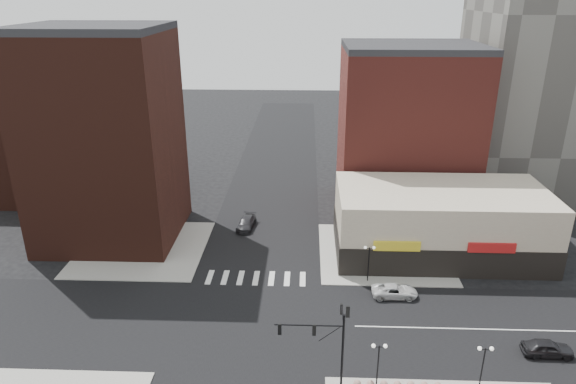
{
  "coord_description": "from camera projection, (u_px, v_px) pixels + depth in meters",
  "views": [
    {
      "loc": [
        5.25,
        -40.2,
        29.46
      ],
      "look_at": [
        3.48,
        6.2,
        11.0
      ],
      "focal_mm": 32.0,
      "sensor_mm": 36.0,
      "label": 1
    }
  ],
  "objects": [
    {
      "name": "building_nw",
      "position": [
        105.0,
        140.0,
        61.64
      ],
      "size": [
        16.0,
        15.0,
        25.0
      ],
      "primitive_type": "cube",
      "color": "#381912",
      "rests_on": "ground"
    },
    {
      "name": "street_lamp_ne",
      "position": [
        369.0,
        255.0,
        54.18
      ],
      "size": [
        1.22,
        0.32,
        4.16
      ],
      "color": "black",
      "rests_on": "sidewalk_ne"
    },
    {
      "name": "traffic_signal",
      "position": [
        330.0,
        334.0,
        39.04
      ],
      "size": [
        5.59,
        3.09,
        7.77
      ],
      "color": "black",
      "rests_on": "ground"
    },
    {
      "name": "road_ns",
      "position": [
        249.0,
        324.0,
        48.39
      ],
      "size": [
        14.0,
        200.0,
        0.02
      ],
      "primitive_type": "cube",
      "color": "black",
      "rests_on": "ground"
    },
    {
      "name": "ground",
      "position": [
        249.0,
        324.0,
        48.4
      ],
      "size": [
        240.0,
        240.0,
        0.0
      ],
      "primitive_type": "plane",
      "color": "black",
      "rests_on": "ground"
    },
    {
      "name": "building_nw_low",
      "position": [
        65.0,
        152.0,
        78.89
      ],
      "size": [
        20.0,
        18.0,
        12.0
      ],
      "primitive_type": "cube",
      "color": "#381912",
      "rests_on": "ground"
    },
    {
      "name": "dark_sedan_north",
      "position": [
        246.0,
        223.0,
        67.57
      ],
      "size": [
        2.55,
        5.02,
        1.39
      ],
      "primitive_type": "imported",
      "rotation": [
        0.0,
        0.0,
        -0.13
      ],
      "color": "black",
      "rests_on": "ground"
    },
    {
      "name": "street_lamp_se_b",
      "position": [
        484.0,
        357.0,
        39.08
      ],
      "size": [
        1.22,
        0.32,
        4.16
      ],
      "color": "black",
      "rests_on": "sidewalk_se"
    },
    {
      "name": "white_suv",
      "position": [
        395.0,
        291.0,
        52.48
      ],
      "size": [
        4.71,
        2.26,
        1.29
      ],
      "primitive_type": "imported",
      "rotation": [
        0.0,
        0.0,
        1.6
      ],
      "color": "silver",
      "rests_on": "ground"
    },
    {
      "name": "sidewalk_ne",
      "position": [
        383.0,
        253.0,
        61.32
      ],
      "size": [
        15.0,
        15.0,
        0.12
      ],
      "primitive_type": "cube",
      "color": "gray",
      "rests_on": "ground"
    },
    {
      "name": "sidewalk_nw",
      "position": [
        143.0,
        248.0,
        62.36
      ],
      "size": [
        15.0,
        15.0,
        0.12
      ],
      "primitive_type": "cube",
      "color": "gray",
      "rests_on": "ground"
    },
    {
      "name": "dark_sedan_east",
      "position": [
        547.0,
        348.0,
        44.04
      ],
      "size": [
        4.29,
        1.8,
        1.45
      ],
      "primitive_type": "imported",
      "rotation": [
        0.0,
        0.0,
        1.55
      ],
      "color": "black",
      "rests_on": "ground"
    },
    {
      "name": "road_ew",
      "position": [
        249.0,
        324.0,
        48.39
      ],
      "size": [
        200.0,
        14.0,
        0.02
      ],
      "primitive_type": "cube",
      "color": "black",
      "rests_on": "ground"
    },
    {
      "name": "street_lamp_se_a",
      "position": [
        379.0,
        355.0,
        39.36
      ],
      "size": [
        1.22,
        0.32,
        4.16
      ],
      "color": "black",
      "rests_on": "sidewalk_se"
    },
    {
      "name": "building_ne_row",
      "position": [
        439.0,
        227.0,
        60.36
      ],
      "size": [
        24.2,
        12.2,
        8.0
      ],
      "color": "#C1B69A",
      "rests_on": "ground"
    },
    {
      "name": "building_ne_midrise",
      "position": [
        406.0,
        132.0,
        71.05
      ],
      "size": [
        18.0,
        15.0,
        22.0
      ],
      "primitive_type": "cube",
      "color": "maroon",
      "rests_on": "ground"
    }
  ]
}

